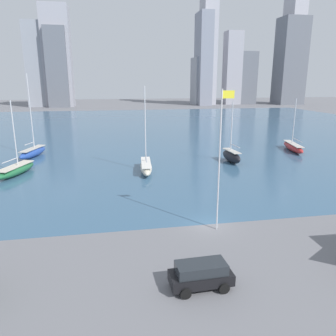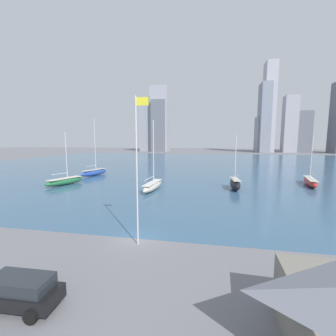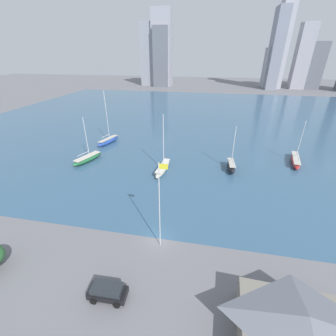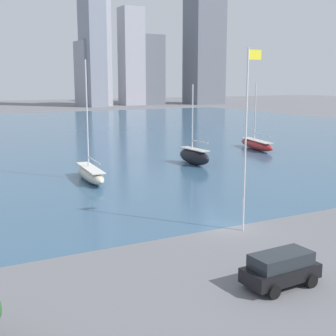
{
  "view_description": "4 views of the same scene",
  "coord_description": "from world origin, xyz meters",
  "px_view_note": "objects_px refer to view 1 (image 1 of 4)",
  "views": [
    {
      "loc": [
        -9.59,
        -29.78,
        14.26
      ],
      "look_at": [
        -2.41,
        9.81,
        3.56
      ],
      "focal_mm": 35.0,
      "sensor_mm": 36.0,
      "label": 1
    },
    {
      "loc": [
        6.98,
        -20.4,
        9.78
      ],
      "look_at": [
        1.07,
        11.21,
        5.76
      ],
      "focal_mm": 24.0,
      "sensor_mm": 36.0,
      "label": 2
    },
    {
      "loc": [
        6.22,
        -24.8,
        25.43
      ],
      "look_at": [
        -1.01,
        12.83,
        5.56
      ],
      "focal_mm": 24.0,
      "sensor_mm": 36.0,
      "label": 3
    },
    {
      "loc": [
        -20.67,
        -28.7,
        11.29
      ],
      "look_at": [
        2.09,
        13.92,
        2.22
      ],
      "focal_mm": 50.0,
      "sensor_mm": 36.0,
      "label": 4
    }
  ],
  "objects_px": {
    "sailboat_green": "(16,170)",
    "flag_pole": "(220,158)",
    "sailboat_cream": "(146,166)",
    "sailboat_black": "(231,156)",
    "sailboat_blue": "(33,152)",
    "parked_suv_black": "(201,274)",
    "sailboat_red": "(293,147)"
  },
  "relations": [
    {
      "from": "sailboat_red",
      "to": "sailboat_black",
      "type": "bearing_deg",
      "value": -144.27
    },
    {
      "from": "sailboat_cream",
      "to": "sailboat_black",
      "type": "bearing_deg",
      "value": 17.13
    },
    {
      "from": "sailboat_black",
      "to": "sailboat_blue",
      "type": "distance_m",
      "value": 37.99
    },
    {
      "from": "sailboat_cream",
      "to": "sailboat_black",
      "type": "height_order",
      "value": "sailboat_cream"
    },
    {
      "from": "sailboat_black",
      "to": "parked_suv_black",
      "type": "height_order",
      "value": "sailboat_black"
    },
    {
      "from": "sailboat_black",
      "to": "sailboat_blue",
      "type": "xyz_separation_m",
      "value": [
        -36.33,
        11.12,
        -0.19
      ]
    },
    {
      "from": "flag_pole",
      "to": "parked_suv_black",
      "type": "distance_m",
      "value": 11.68
    },
    {
      "from": "parked_suv_black",
      "to": "sailboat_black",
      "type": "bearing_deg",
      "value": 154.03
    },
    {
      "from": "sailboat_green",
      "to": "flag_pole",
      "type": "bearing_deg",
      "value": -24.59
    },
    {
      "from": "sailboat_cream",
      "to": "sailboat_black",
      "type": "xyz_separation_m",
      "value": [
        15.93,
        3.52,
        0.27
      ]
    },
    {
      "from": "sailboat_red",
      "to": "sailboat_blue",
      "type": "distance_m",
      "value": 52.95
    },
    {
      "from": "sailboat_red",
      "to": "parked_suv_black",
      "type": "xyz_separation_m",
      "value": [
        -32.14,
        -42.35,
        0.19
      ]
    },
    {
      "from": "parked_suv_black",
      "to": "sailboat_cream",
      "type": "bearing_deg",
      "value": 178.58
    },
    {
      "from": "flag_pole",
      "to": "sailboat_green",
      "type": "bearing_deg",
      "value": 135.56
    },
    {
      "from": "sailboat_green",
      "to": "sailboat_blue",
      "type": "height_order",
      "value": "sailboat_blue"
    },
    {
      "from": "sailboat_blue",
      "to": "sailboat_green",
      "type": "bearing_deg",
      "value": -72.96
    },
    {
      "from": "flag_pole",
      "to": "sailboat_red",
      "type": "xyz_separation_m",
      "value": [
        27.92,
        33.42,
        -6.44
      ]
    },
    {
      "from": "sailboat_cream",
      "to": "sailboat_red",
      "type": "xyz_separation_m",
      "value": [
        32.41,
        10.8,
        -0.04
      ]
    },
    {
      "from": "sailboat_cream",
      "to": "sailboat_red",
      "type": "bearing_deg",
      "value": 23.11
    },
    {
      "from": "sailboat_cream",
      "to": "sailboat_green",
      "type": "bearing_deg",
      "value": 179.84
    },
    {
      "from": "sailboat_cream",
      "to": "sailboat_green",
      "type": "relative_size",
      "value": 1.18
    },
    {
      "from": "sailboat_black",
      "to": "parked_suv_black",
      "type": "relative_size",
      "value": 2.4
    },
    {
      "from": "sailboat_red",
      "to": "parked_suv_black",
      "type": "bearing_deg",
      "value": -115.3
    },
    {
      "from": "flag_pole",
      "to": "parked_suv_black",
      "type": "xyz_separation_m",
      "value": [
        -4.22,
        -8.92,
        -6.25
      ]
    },
    {
      "from": "sailboat_green",
      "to": "sailboat_red",
      "type": "distance_m",
      "value": 53.52
    },
    {
      "from": "sailboat_cream",
      "to": "parked_suv_black",
      "type": "bearing_deg",
      "value": -84.83
    },
    {
      "from": "flag_pole",
      "to": "sailboat_green",
      "type": "relative_size",
      "value": 1.19
    },
    {
      "from": "sailboat_red",
      "to": "sailboat_blue",
      "type": "height_order",
      "value": "sailboat_blue"
    },
    {
      "from": "parked_suv_black",
      "to": "sailboat_red",
      "type": "bearing_deg",
      "value": 140.89
    },
    {
      "from": "sailboat_red",
      "to": "sailboat_green",
      "type": "bearing_deg",
      "value": -158.35
    },
    {
      "from": "sailboat_cream",
      "to": "flag_pole",
      "type": "bearing_deg",
      "value": -74.09
    },
    {
      "from": "sailboat_cream",
      "to": "sailboat_blue",
      "type": "relative_size",
      "value": 0.87
    }
  ]
}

